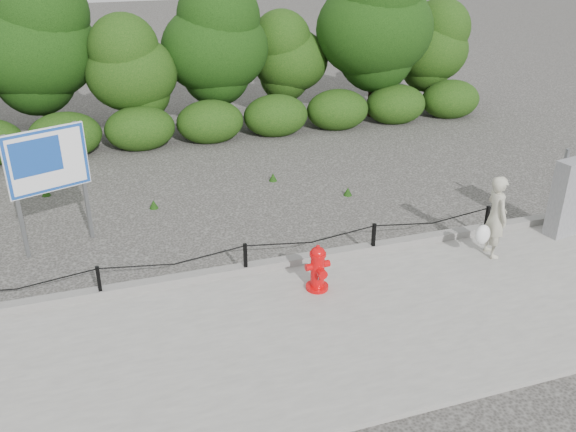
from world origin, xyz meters
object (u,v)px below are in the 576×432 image
Objects in this scene: fire_hydrant at (318,269)px; pedestrian at (495,218)px; utility_cabinet at (566,198)px; advertising_sign at (47,166)px.

pedestrian reaches higher than fire_hydrant.
advertising_sign reaches higher than utility_cabinet.
fire_hydrant is 0.48× the size of utility_cabinet.
fire_hydrant is at bearing -57.42° from advertising_sign.
advertising_sign is at bearing 154.19° from utility_cabinet.
utility_cabinet reaches higher than fire_hydrant.
advertising_sign reaches higher than fire_hydrant.
utility_cabinet is at bearing 0.44° from fire_hydrant.
pedestrian is (3.52, 0.09, 0.38)m from fire_hydrant.
pedestrian is 1.86m from utility_cabinet.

